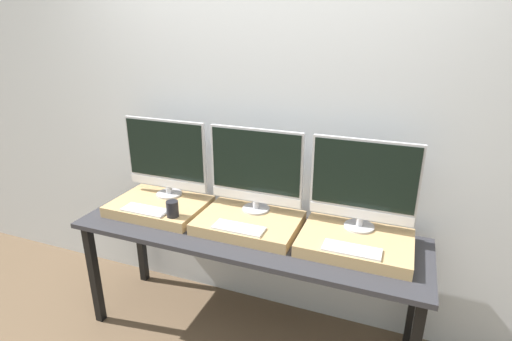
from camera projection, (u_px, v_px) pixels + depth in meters
wall_back at (268, 125)px, 2.47m from camera, size 8.00×0.04×2.60m
workbench at (246, 242)px, 2.36m from camera, size 2.06×0.61×0.75m
wooden_riser_left at (160, 206)px, 2.58m from camera, size 0.59×0.42×0.07m
monitor_left at (166, 156)px, 2.57m from camera, size 0.57×0.17×0.51m
keyboard_left at (145, 210)px, 2.43m from camera, size 0.29×0.11×0.01m
mug at (172, 209)px, 2.35m from camera, size 0.07×0.07×0.10m
wooden_riser_center at (249, 223)px, 2.36m from camera, size 0.59×0.42×0.07m
monitor_center at (256, 168)px, 2.36m from camera, size 0.57×0.17×0.51m
keyboard_center at (239, 228)px, 2.22m from camera, size 0.29×0.11×0.01m
wooden_riser_right at (355, 242)px, 2.15m from camera, size 0.59×0.42×0.07m
monitor_right at (363, 183)px, 2.15m from camera, size 0.57×0.17×0.51m
keyboard_right at (352, 250)px, 2.01m from camera, size 0.29×0.11×0.01m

